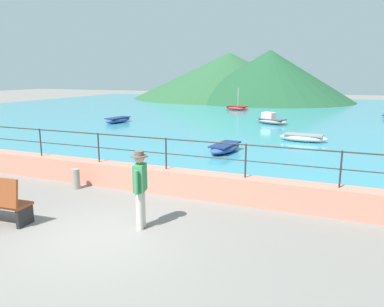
% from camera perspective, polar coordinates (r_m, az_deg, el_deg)
% --- Properties ---
extents(ground_plane, '(120.00, 120.00, 0.00)m').
position_cam_1_polar(ground_plane, '(8.25, -14.06, -12.22)').
color(ground_plane, slate).
extents(promenade_wall, '(20.00, 0.56, 0.70)m').
position_cam_1_polar(promenade_wall, '(10.70, -3.95, -4.20)').
color(promenade_wall, tan).
rests_on(promenade_wall, ground).
extents(railing, '(18.44, 0.04, 0.90)m').
position_cam_1_polar(railing, '(10.46, -4.03, 0.99)').
color(railing, '#282623').
rests_on(railing, promenade_wall).
extents(lake_water, '(64.00, 44.32, 0.06)m').
position_cam_1_polar(lake_water, '(32.32, 14.28, 5.88)').
color(lake_water, teal).
rests_on(lake_water, ground).
extents(hill_main, '(26.55, 26.55, 6.16)m').
position_cam_1_polar(hill_main, '(52.64, 5.68, 11.80)').
color(hill_main, '#285633').
rests_on(hill_main, ground).
extents(hill_secondary, '(20.55, 20.55, 6.19)m').
position_cam_1_polar(hill_secondary, '(47.11, 11.76, 11.59)').
color(hill_secondary, '#1E4C2D').
rests_on(hill_secondary, ground).
extents(person_walking, '(0.38, 0.56, 1.75)m').
position_cam_1_polar(person_walking, '(8.16, -7.97, -4.93)').
color(person_walking, beige).
rests_on(person_walking, ground).
extents(bollard, '(0.24, 0.24, 0.60)m').
position_cam_1_polar(bollard, '(11.57, -17.42, -3.74)').
color(bollard, gray).
rests_on(bollard, ground).
extents(boat_0, '(1.15, 2.39, 0.36)m').
position_cam_1_polar(boat_0, '(15.99, 5.11, 0.92)').
color(boat_0, '#2D4C9E').
rests_on(boat_0, lake_water).
extents(boat_1, '(1.20, 2.40, 0.36)m').
position_cam_1_polar(boat_1, '(26.14, -11.32, 5.11)').
color(boat_1, '#2D4C9E').
rests_on(boat_1, lake_water).
extents(boat_3, '(2.42, 1.27, 2.05)m').
position_cam_1_polar(boat_3, '(34.88, 6.91, 6.98)').
color(boat_3, red).
rests_on(boat_3, lake_water).
extents(boat_4, '(2.47, 1.72, 0.76)m').
position_cam_1_polar(boat_4, '(25.52, 12.06, 5.07)').
color(boat_4, gray).
rests_on(boat_4, lake_water).
extents(boat_5, '(2.35, 1.04, 0.36)m').
position_cam_1_polar(boat_5, '(19.26, 16.73, 2.37)').
color(boat_5, white).
rests_on(boat_5, lake_water).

